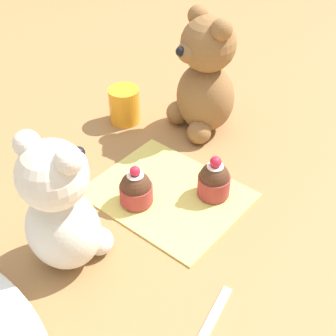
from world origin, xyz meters
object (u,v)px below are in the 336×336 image
cupcake_near_cream_bear (136,189)px  cupcake_near_tan_bear (214,180)px  juice_glass (124,105)px  teaspoon (208,327)px  teddy_bear_tan (205,79)px  teddy_bear_cream (61,208)px

cupcake_near_cream_bear → cupcake_near_tan_bear: (-0.08, -0.09, 0.00)m
juice_glass → teaspoon: bearing=145.9°
teddy_bear_tan → teaspoon: 0.44m
teddy_bear_cream → cupcake_near_cream_bear: bearing=-98.8°
cupcake_near_tan_bear → teaspoon: size_ratio=0.56×
juice_glass → teaspoon: size_ratio=0.54×
cupcake_near_cream_bear → cupcake_near_tan_bear: cupcake_near_tan_bear is taller
teddy_bear_cream → teaspoon: size_ratio=1.58×
teddy_bear_tan → cupcake_near_cream_bear: 0.25m
teaspoon → juice_glass: bearing=44.1°
teddy_bear_tan → teaspoon: size_ratio=1.74×
teddy_bear_cream → cupcake_near_tan_bear: 0.25m
cupcake_near_cream_bear → cupcake_near_tan_bear: size_ratio=0.94×
teddy_bear_tan → juice_glass: 0.17m
cupcake_near_cream_bear → juice_glass: size_ratio=0.98×
teddy_bear_cream → teddy_bear_tan: size_ratio=0.91×
cupcake_near_cream_bear → juice_glass: (0.17, -0.16, 0.00)m
cupcake_near_cream_bear → juice_glass: bearing=-42.1°
teddy_bear_cream → cupcake_near_tan_bear: (-0.08, -0.23, -0.06)m
teddy_bear_cream → teddy_bear_tan: 0.38m
cupcake_near_tan_bear → teddy_bear_cream: bearing=70.5°
cupcake_near_cream_bear → teaspoon: cupcake_near_cream_bear is taller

